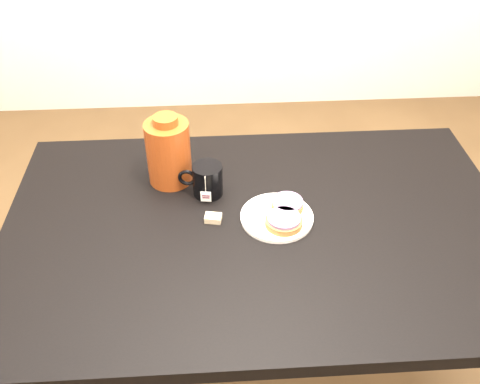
# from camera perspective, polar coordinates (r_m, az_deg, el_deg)

# --- Properties ---
(ground_plane) EXTENTS (4.00, 4.00, 0.00)m
(ground_plane) POSITION_cam_1_polar(r_m,az_deg,el_deg) (2.04, 1.58, -19.20)
(ground_plane) COLOR brown
(table) EXTENTS (1.40, 0.90, 0.75)m
(table) POSITION_cam_1_polar(r_m,az_deg,el_deg) (1.52, 2.01, -5.72)
(table) COLOR black
(table) RESTS_ON ground_plane
(plate) EXTENTS (0.20, 0.20, 0.01)m
(plate) POSITION_cam_1_polar(r_m,az_deg,el_deg) (1.48, 3.95, -2.63)
(plate) COLOR white
(plate) RESTS_ON table
(bagel_back) EXTENTS (0.10, 0.10, 0.03)m
(bagel_back) POSITION_cam_1_polar(r_m,az_deg,el_deg) (1.49, 5.08, -1.31)
(bagel_back) COLOR brown
(bagel_back) RESTS_ON plate
(bagel_front) EXTENTS (0.14, 0.14, 0.03)m
(bagel_front) POSITION_cam_1_polar(r_m,az_deg,el_deg) (1.44, 4.70, -3.08)
(bagel_front) COLOR brown
(bagel_front) RESTS_ON plate
(mug) EXTENTS (0.13, 0.10, 0.10)m
(mug) POSITION_cam_1_polar(r_m,az_deg,el_deg) (1.54, -3.56, 1.31)
(mug) COLOR black
(mug) RESTS_ON table
(teabag_pouch) EXTENTS (0.05, 0.04, 0.02)m
(teabag_pouch) POSITION_cam_1_polar(r_m,az_deg,el_deg) (1.47, -2.88, -2.80)
(teabag_pouch) COLOR #C6B793
(teabag_pouch) RESTS_ON table
(bagel_package) EXTENTS (0.13, 0.13, 0.22)m
(bagel_package) POSITION_cam_1_polar(r_m,az_deg,el_deg) (1.57, -7.63, 4.30)
(bagel_package) COLOR maroon
(bagel_package) RESTS_ON table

